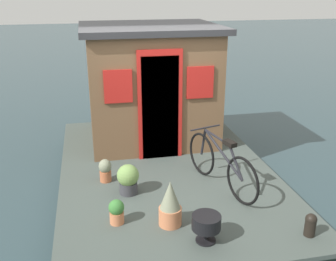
{
  "coord_description": "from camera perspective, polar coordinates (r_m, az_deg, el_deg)",
  "views": [
    {
      "loc": [
        -5.48,
        1.11,
        3.1
      ],
      "look_at": [
        -0.2,
        0.0,
        1.08
      ],
      "focal_mm": 41.76,
      "sensor_mm": 36.0,
      "label": 1
    }
  ],
  "objects": [
    {
      "name": "mooring_bollard",
      "position": [
        4.87,
        20.09,
        -12.7
      ],
      "size": [
        0.13,
        0.13,
        0.28
      ],
      "color": "black",
      "rests_on": "houseboat_deck"
    },
    {
      "name": "bicycle",
      "position": [
        5.54,
        7.69,
        -4.84
      ],
      "size": [
        1.57,
        0.61,
        0.78
      ],
      "color": "black",
      "rests_on": "houseboat_deck"
    },
    {
      "name": "potted_plant_ivy",
      "position": [
        4.84,
        -7.52,
        -11.62
      ],
      "size": [
        0.19,
        0.19,
        0.31
      ],
      "color": "#C6754C",
      "rests_on": "houseboat_deck"
    },
    {
      "name": "ground_plane",
      "position": [
        6.4,
        -0.37,
        -8.49
      ],
      "size": [
        60.0,
        60.0,
        0.0
      ],
      "primitive_type": "plane",
      "color": "#2D4247"
    },
    {
      "name": "potted_plant_succulent",
      "position": [
        5.81,
        -9.14,
        -5.72
      ],
      "size": [
        0.19,
        0.19,
        0.35
      ],
      "color": "#B2603D",
      "rests_on": "houseboat_deck"
    },
    {
      "name": "potted_plant_thyme",
      "position": [
        4.71,
        0.32,
        -10.73
      ],
      "size": [
        0.28,
        0.28,
        0.58
      ],
      "color": "#C6754C",
      "rests_on": "houseboat_deck"
    },
    {
      "name": "houseboat_cabin",
      "position": [
        7.12,
        -2.59,
        6.9
      ],
      "size": [
        2.06,
        2.39,
        2.08
      ],
      "color": "brown",
      "rests_on": "houseboat_deck"
    },
    {
      "name": "potted_plant_rosemary",
      "position": [
        5.43,
        -5.85,
        -7.0
      ],
      "size": [
        0.3,
        0.3,
        0.42
      ],
      "color": "#38383D",
      "rests_on": "houseboat_deck"
    },
    {
      "name": "houseboat_deck",
      "position": [
        6.3,
        -0.38,
        -6.96
      ],
      "size": [
        4.92,
        3.24,
        0.38
      ],
      "color": "#424C47",
      "rests_on": "ground_plane"
    },
    {
      "name": "charcoal_grill",
      "position": [
        4.48,
        5.61,
        -13.33
      ],
      "size": [
        0.33,
        0.33,
        0.33
      ],
      "color": "black",
      "rests_on": "houseboat_deck"
    }
  ]
}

